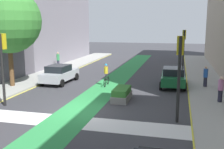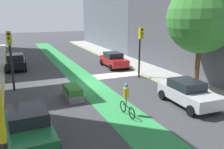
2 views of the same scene
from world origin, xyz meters
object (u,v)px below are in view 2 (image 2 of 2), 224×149
Objects in this scene: traffic_signal_near_left at (140,43)px; median_planter at (73,93)px; car_red_left_near at (114,60)px; cyclist_in_lane at (127,99)px; traffic_signal_near_right at (10,50)px; car_black_right_near at (16,62)px; car_green_right_far at (29,127)px; car_silver_left_far at (188,93)px; street_tree_near at (202,19)px.

median_planter is (6.80, 2.85, -2.71)m from traffic_signal_near_left.
cyclist_in_lane reaches higher than car_red_left_near.
traffic_signal_near_right is 10.45m from traffic_signal_near_left.
car_red_left_near is 10.19m from car_black_right_near.
traffic_signal_near_right is 8.55m from car_green_right_far.
cyclist_in_lane is (-5.33, -1.09, 0.17)m from car_green_right_far.
median_planter is (2.14, -3.92, -0.57)m from cyclist_in_lane.
traffic_signal_near_left reaches higher than cyclist_in_lane.
car_silver_left_far is (-9.97, 7.26, -2.29)m from traffic_signal_near_right.
car_green_right_far is 5.44m from cyclist_in_lane.
car_silver_left_far is (0.47, 6.89, -2.31)m from traffic_signal_near_left.
car_black_right_near is at bearing -89.81° from car_green_right_far.
street_tree_near is at bearing -139.60° from car_silver_left_far.
traffic_signal_near_left is at bearing -124.54° from cyclist_in_lane.
street_tree_near is at bearing 119.50° from traffic_signal_near_left.
car_silver_left_far is at bearing 40.40° from street_tree_near.
traffic_signal_near_right reaches higher than car_green_right_far.
traffic_signal_near_left is at bearing -93.88° from car_silver_left_far.
traffic_signal_near_right is 1.04× the size of car_silver_left_far.
traffic_signal_near_left is 7.86m from median_planter.
street_tree_near is at bearing 170.63° from median_planter.
cyclist_in_lane reaches higher than median_planter.
traffic_signal_near_right is 1.03× the size of car_black_right_near.
car_silver_left_far is 1.00× the size of car_green_right_far.
car_black_right_near is 15.97m from car_green_right_far.
cyclist_in_lane reaches higher than car_black_right_near.
car_red_left_near is at bearing -90.73° from car_silver_left_far.
car_black_right_near reaches higher than median_planter.
street_tree_near is (-2.48, 4.39, 2.16)m from traffic_signal_near_left.
street_tree_near is at bearing 159.82° from traffic_signal_near_right.
cyclist_in_lane is at bearing 109.89° from car_black_right_near.
car_green_right_far is (9.68, 12.95, 0.00)m from car_red_left_near.
car_silver_left_far and car_black_right_near have the same top height.
traffic_signal_near_left reaches higher than car_silver_left_far.
median_planter is at bearing -61.43° from cyclist_in_lane.
cyclist_in_lane is at bearing 55.46° from traffic_signal_near_left.
traffic_signal_near_right is 8.08m from car_black_right_near.
car_green_right_far is at bearing 53.23° from car_red_left_near.
car_red_left_near is at bearing -110.13° from cyclist_in_lane.
traffic_signal_near_right is 0.99× the size of traffic_signal_near_left.
car_red_left_near is 10.84m from street_tree_near.
car_silver_left_far is 5.91m from street_tree_near.
cyclist_in_lane reaches higher than car_green_right_far.
car_green_right_far is at bearing 38.19° from traffic_signal_near_left.
traffic_signal_near_right reaches higher than median_planter.
street_tree_near is 3.33× the size of median_planter.
car_black_right_near and car_green_right_far have the same top height.
median_planter is at bearing 22.76° from traffic_signal_near_left.
car_black_right_near is at bearing -73.49° from median_planter.
traffic_signal_near_right is 1.92× the size of median_planter.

